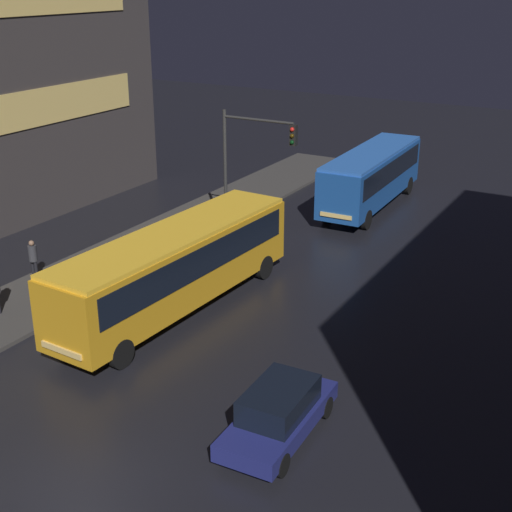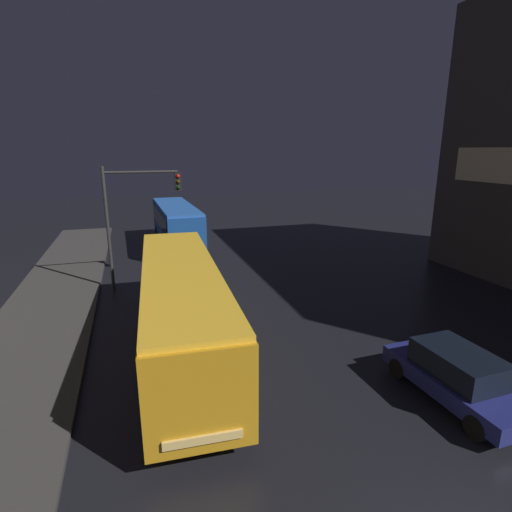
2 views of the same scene
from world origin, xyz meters
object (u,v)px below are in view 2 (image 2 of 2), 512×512
(bus_far, at_px, (176,222))
(traffic_light_main, at_px, (134,206))
(bus_near, at_px, (181,300))
(car_taxi, at_px, (457,375))

(bus_far, xyz_separation_m, traffic_light_main, (-2.86, -8.09, 2.30))
(bus_near, bearing_deg, traffic_light_main, -77.52)
(traffic_light_main, bearing_deg, bus_far, 70.55)
(car_taxi, bearing_deg, bus_near, -38.07)
(bus_near, distance_m, traffic_light_main, 7.97)
(bus_far, bearing_deg, traffic_light_main, 68.95)
(bus_near, xyz_separation_m, bus_far, (1.58, 15.62, -0.03))
(bus_near, relative_size, car_taxi, 2.65)
(traffic_light_main, bearing_deg, bus_near, -80.40)
(car_taxi, height_order, traffic_light_main, traffic_light_main)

